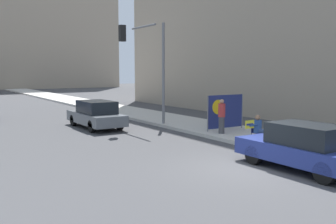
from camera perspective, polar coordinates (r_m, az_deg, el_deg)
ground_plane at (r=12.41m, az=12.20°, el=-8.45°), size 160.00×160.00×0.00m
sidewalk_curb at (r=26.84m, az=-4.30°, el=-0.31°), size 3.60×90.00×0.16m
seated_protester at (r=15.86m, az=13.64°, el=-2.43°), size 0.97×0.77×1.17m
jogger_on_sidewalk at (r=17.95m, az=8.17°, el=-0.63°), size 0.34×0.34×1.64m
protest_banner at (r=19.15m, az=8.71°, el=0.10°), size 2.35×0.06×1.77m
traffic_light_pole at (r=20.69m, az=-2.98°, el=8.53°), size 2.75×2.52×5.65m
parked_car_curbside at (r=12.57m, az=20.04°, el=-5.06°), size 1.77×4.32×1.48m
car_on_road_nearest at (r=20.98m, az=-10.93°, el=-0.38°), size 1.77×4.64×1.51m
motorcycle_on_road at (r=21.98m, az=-8.89°, el=-0.59°), size 0.28×2.12×1.27m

